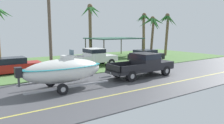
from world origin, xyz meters
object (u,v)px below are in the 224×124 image
at_px(palm_tree_near_right, 144,23).
at_px(utility_pole, 50,25).
at_px(palm_tree_mid, 167,24).
at_px(carport_awning, 114,39).
at_px(palm_tree_far_right, 90,19).
at_px(pickup_truck_towing, 144,63).
at_px(parked_pickup_background, 94,57).
at_px(palm_tree_near_left, 153,26).
at_px(parked_sedan_near, 146,56).
at_px(boat_on_trailer, 63,70).
at_px(parked_sedan_far, 11,66).

height_order(palm_tree_near_right, utility_pole, utility_pole).
height_order(palm_tree_mid, utility_pole, utility_pole).
bearing_deg(carport_awning, palm_tree_far_right, 152.45).
bearing_deg(utility_pole, palm_tree_near_right, 26.30).
bearing_deg(palm_tree_far_right, palm_tree_mid, -24.86).
bearing_deg(pickup_truck_towing, utility_pole, 149.71).
bearing_deg(utility_pole, parked_pickup_background, 25.61).
bearing_deg(parked_pickup_background, palm_tree_near_left, 8.44).
bearing_deg(parked_sedan_near, boat_on_trailer, -154.26).
bearing_deg(parked_sedan_near, palm_tree_mid, 20.97).
bearing_deg(parked_pickup_background, palm_tree_near_right, 26.58).
relative_size(pickup_truck_towing, palm_tree_mid, 0.93).
distance_m(parked_sedan_near, palm_tree_near_right, 9.23).
relative_size(palm_tree_near_left, palm_tree_mid, 0.90).
xyz_separation_m(carport_awning, palm_tree_near_right, (6.32, 0.75, 2.23)).
bearing_deg(parked_sedan_far, carport_awning, 18.45).
height_order(palm_tree_near_right, palm_tree_far_right, palm_tree_far_right).
bearing_deg(palm_tree_far_right, parked_sedan_far, -151.11).
height_order(parked_pickup_background, parked_sedan_far, parked_pickup_background).
relative_size(parked_sedan_near, carport_awning, 0.65).
bearing_deg(palm_tree_near_right, palm_tree_mid, -77.83).
relative_size(pickup_truck_towing, parked_sedan_far, 1.20).
xyz_separation_m(pickup_truck_towing, parked_pickup_background, (-1.17, 6.18, 0.01)).
bearing_deg(parked_sedan_far, palm_tree_near_left, 1.64).
bearing_deg(pickup_truck_towing, carport_awning, 66.43).
bearing_deg(utility_pole, parked_sedan_near, 11.41).
xyz_separation_m(boat_on_trailer, utility_pole, (0.45, 3.71, 2.88)).
distance_m(parked_pickup_background, palm_tree_far_right, 8.91).
height_order(boat_on_trailer, carport_awning, carport_awning).
relative_size(carport_awning, utility_pole, 0.87).
xyz_separation_m(boat_on_trailer, palm_tree_far_right, (9.10, 13.21, 4.09)).
xyz_separation_m(parked_sedan_near, utility_pole, (-12.44, -2.51, 3.39)).
distance_m(pickup_truck_towing, boat_on_trailer, 6.80).
distance_m(carport_awning, palm_tree_near_right, 6.75).
bearing_deg(palm_tree_near_right, pickup_truck_towing, -132.49).
xyz_separation_m(carport_awning, palm_tree_near_left, (3.36, -4.13, 1.74)).
bearing_deg(boat_on_trailer, palm_tree_near_left, 26.50).
bearing_deg(boat_on_trailer, parked_sedan_near, 25.74).
xyz_separation_m(pickup_truck_towing, utility_pole, (-6.34, 3.71, 3.04)).
bearing_deg(palm_tree_far_right, boat_on_trailer, -124.56).
bearing_deg(parked_sedan_far, pickup_truck_towing, -39.24).
bearing_deg(pickup_truck_towing, boat_on_trailer, -180.00).
height_order(palm_tree_mid, palm_tree_far_right, palm_tree_far_right).
height_order(parked_sedan_far, palm_tree_near_left, palm_tree_near_left).
height_order(pickup_truck_towing, carport_awning, carport_awning).
bearing_deg(palm_tree_far_right, utility_pole, -132.29).
bearing_deg(palm_tree_near_left, utility_pole, -165.22).
distance_m(palm_tree_mid, palm_tree_far_right, 11.02).
relative_size(boat_on_trailer, palm_tree_mid, 1.02).
bearing_deg(parked_pickup_background, utility_pole, -154.39).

